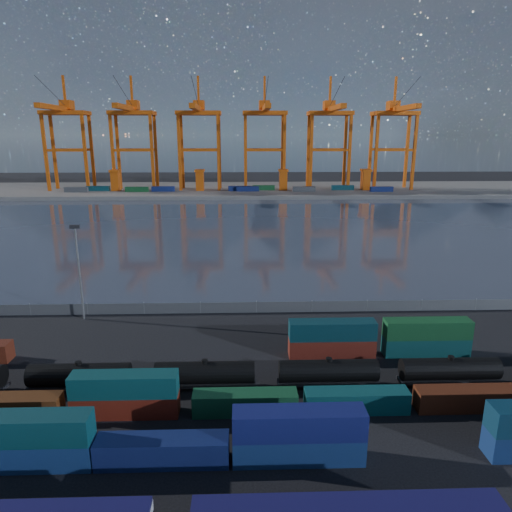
{
  "coord_description": "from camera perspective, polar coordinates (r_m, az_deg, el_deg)",
  "views": [
    {
      "loc": [
        -2.43,
        -48.57,
        30.87
      ],
      "look_at": [
        0.0,
        30.0,
        10.0
      ],
      "focal_mm": 32.0,
      "sensor_mm": 36.0,
      "label": 1
    }
  ],
  "objects": [
    {
      "name": "ground",
      "position": [
        57.6,
        0.97,
        -17.54
      ],
      "size": [
        700.0,
        700.0,
        0.0
      ],
      "primitive_type": "plane",
      "color": "black",
      "rests_on": "ground"
    },
    {
      "name": "harbor_water",
      "position": [
        156.65,
        -0.85,
        3.51
      ],
      "size": [
        700.0,
        700.0,
        0.0
      ],
      "primitive_type": "plane",
      "color": "#323A49",
      "rests_on": "ground"
    },
    {
      "name": "far_quay",
      "position": [
        260.3,
        -1.24,
        8.28
      ],
      "size": [
        700.0,
        70.0,
        2.0
      ],
      "primitive_type": "cube",
      "color": "#514F4C",
      "rests_on": "ground"
    },
    {
      "name": "distant_mountains",
      "position": [
        1660.7,
        0.54,
        21.42
      ],
      "size": [
        2470.0,
        1100.0,
        520.0
      ],
      "color": "#1E2630",
      "rests_on": "ground"
    },
    {
      "name": "container_row_south",
      "position": [
        47.37,
        0.74,
        -21.75
      ],
      "size": [
        141.67,
        2.6,
        5.54
      ],
      "color": "#424548",
      "rests_on": "ground"
    },
    {
      "name": "container_row_mid",
      "position": [
        54.79,
        4.39,
        -17.36
      ],
      "size": [
        141.12,
        2.43,
        5.18
      ],
      "color": "#373A3B",
      "rests_on": "ground"
    },
    {
      "name": "container_row_north",
      "position": [
        67.44,
        -13.02,
        -10.5
      ],
      "size": [
        140.97,
        2.51,
        5.36
      ],
      "color": "#0F154F",
      "rests_on": "ground"
    },
    {
      "name": "tanker_string",
      "position": [
        59.04,
        1.37,
        -14.43
      ],
      "size": [
        90.36,
        2.76,
        3.95
      ],
      "color": "black",
      "rests_on": "ground"
    },
    {
      "name": "waterfront_fence",
      "position": [
        82.22,
        0.04,
        -6.43
      ],
      "size": [
        160.12,
        0.12,
        2.2
      ],
      "color": "#595B5E",
      "rests_on": "ground"
    },
    {
      "name": "yard_light_mast",
      "position": [
        82.37,
        -21.26,
        -1.35
      ],
      "size": [
        1.6,
        0.4,
        16.6
      ],
      "color": "slate",
      "rests_on": "ground"
    },
    {
      "name": "gantry_cranes",
      "position": [
        252.08,
        -3.05,
        16.32
      ],
      "size": [
        198.44,
        45.01,
        60.95
      ],
      "color": "#C84F0E",
      "rests_on": "ground"
    },
    {
      "name": "quay_containers",
      "position": [
        245.73,
        -3.8,
        8.39
      ],
      "size": [
        172.58,
        10.99,
        2.6
      ],
      "color": "navy",
      "rests_on": "far_quay"
    },
    {
      "name": "straddle_carriers",
      "position": [
        249.63,
        -1.8,
        9.56
      ],
      "size": [
        140.0,
        7.0,
        11.1
      ],
      "color": "#C84F0E",
      "rests_on": "far_quay"
    }
  ]
}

